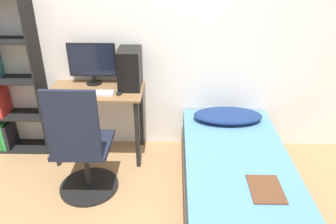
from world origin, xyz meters
The scene contains 11 objects.
wall_back centered at (0.00, 1.56, 1.25)m, with size 8.00×0.05×2.50m.
desk centered at (-0.52, 1.28, 0.62)m, with size 0.93×0.52×0.77m.
bookshelf centered at (-1.50, 1.40, 0.80)m, with size 0.58×0.28×1.64m.
office_chair centered at (-0.53, 0.65, 0.42)m, with size 0.54×0.54×1.09m.
bed centered at (0.81, 0.52, 0.21)m, with size 0.92×2.03×0.43m.
pillow centered at (0.81, 1.28, 0.49)m, with size 0.70×0.36×0.11m.
magazine centered at (0.94, 0.21, 0.44)m, with size 0.24×0.32×0.01m.
monitor centered at (-0.57, 1.44, 1.00)m, with size 0.48×0.16×0.42m.
keyboard centered at (-0.53, 1.17, 0.78)m, with size 0.41×0.12×0.02m.
pc_tower centered at (-0.18, 1.36, 0.96)m, with size 0.22×0.32×0.39m.
mouse centered at (-0.27, 1.17, 0.78)m, with size 0.06×0.09×0.02m.
Camera 1 is at (0.26, -1.69, 2.05)m, focal length 35.00 mm.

